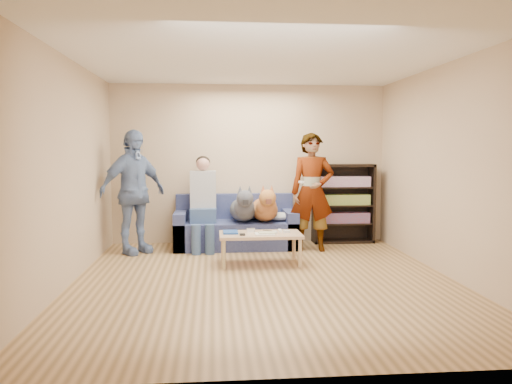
{
  "coord_description": "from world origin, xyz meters",
  "views": [
    {
      "loc": [
        -0.6,
        -5.74,
        1.56
      ],
      "look_at": [
        0.0,
        1.2,
        0.95
      ],
      "focal_mm": 35.0,
      "sensor_mm": 36.0,
      "label": 1
    }
  ],
  "objects": [
    {
      "name": "headphone_cup_a",
      "position": [
        0.23,
        0.85,
        0.43
      ],
      "size": [
        0.07,
        0.07,
        0.02
      ],
      "primitive_type": "cylinder",
      "color": "silver",
      "rests_on": "coffee_table"
    },
    {
      "name": "papers",
      "position": [
        0.08,
        0.77,
        0.43
      ],
      "size": [
        0.26,
        0.2,
        0.02
      ],
      "primitive_type": "cube",
      "color": "silver",
      "rests_on": "coffee_table"
    },
    {
      "name": "ceiling",
      "position": [
        0.0,
        0.0,
        2.6
      ],
      "size": [
        5.0,
        5.0,
        0.0
      ],
      "primitive_type": "plane",
      "rotation": [
        3.14,
        0.0,
        0.0
      ],
      "color": "white",
      "rests_on": "ground"
    },
    {
      "name": "pen_black",
      "position": [
        0.15,
        1.05,
        0.42
      ],
      "size": [
        0.13,
        0.08,
        0.01
      ],
      "primitive_type": "cylinder",
      "rotation": [
        0.0,
        1.57,
        -0.52
      ],
      "color": "black",
      "rests_on": "coffee_table"
    },
    {
      "name": "wall_front",
      "position": [
        0.0,
        -2.5,
        1.3
      ],
      "size": [
        4.5,
        0.0,
        4.5
      ],
      "primitive_type": "plane",
      "rotation": [
        -1.57,
        0.0,
        0.0
      ],
      "color": "tan",
      "rests_on": "ground"
    },
    {
      "name": "wallet",
      "position": [
        -0.22,
        0.75,
        0.43
      ],
      "size": [
        0.07,
        0.12,
        0.02
      ],
      "primitive_type": "cube",
      "color": "black",
      "rests_on": "coffee_table"
    },
    {
      "name": "bookshelf",
      "position": [
        1.55,
        2.33,
        0.68
      ],
      "size": [
        1.0,
        0.34,
        1.3
      ],
      "color": "black",
      "rests_on": "ground"
    },
    {
      "name": "person_seated",
      "position": [
        -0.75,
        1.97,
        0.77
      ],
      "size": [
        0.4,
        0.73,
        1.47
      ],
      "color": "#39527F",
      "rests_on": "sofa"
    },
    {
      "name": "ground",
      "position": [
        0.0,
        0.0,
        0.0
      ],
      "size": [
        5.0,
        5.0,
        0.0
      ],
      "primitive_type": "plane",
      "color": "olive",
      "rests_on": "ground"
    },
    {
      "name": "magazine",
      "position": [
        0.11,
        0.79,
        0.44
      ],
      "size": [
        0.22,
        0.17,
        0.01
      ],
      "primitive_type": "cube",
      "color": "#B6B391",
      "rests_on": "coffee_table"
    },
    {
      "name": "controller_b",
      "position": [
        0.39,
        0.89,
        0.43
      ],
      "size": [
        0.09,
        0.06,
        0.03
      ],
      "primitive_type": "cube",
      "color": "silver",
      "rests_on": "coffee_table"
    },
    {
      "name": "wall_left",
      "position": [
        -2.25,
        0.0,
        1.3
      ],
      "size": [
        0.0,
        5.0,
        5.0
      ],
      "primitive_type": "plane",
      "rotation": [
        1.57,
        0.0,
        1.57
      ],
      "color": "tan",
      "rests_on": "ground"
    },
    {
      "name": "sofa",
      "position": [
        -0.25,
        2.1,
        0.28
      ],
      "size": [
        1.9,
        0.85,
        0.82
      ],
      "color": "#515B93",
      "rests_on": "ground"
    },
    {
      "name": "wall_back",
      "position": [
        0.0,
        2.5,
        1.3
      ],
      "size": [
        4.5,
        0.0,
        4.5
      ],
      "primitive_type": "plane",
      "rotation": [
        1.57,
        0.0,
        0.0
      ],
      "color": "tan",
      "rests_on": "ground"
    },
    {
      "name": "controller_a",
      "position": [
        0.31,
        0.97,
        0.43
      ],
      "size": [
        0.04,
        0.13,
        0.03
      ],
      "primitive_type": "cube",
      "color": "white",
      "rests_on": "coffee_table"
    },
    {
      "name": "person_standing_right",
      "position": [
        0.9,
        1.71,
        0.9
      ],
      "size": [
        0.69,
        0.49,
        1.8
      ],
      "primitive_type": "imported",
      "rotation": [
        0.0,
        0.0,
        -0.09
      ],
      "color": "gray",
      "rests_on": "ground"
    },
    {
      "name": "held_controller",
      "position": [
        0.7,
        1.51,
        1.07
      ],
      "size": [
        0.07,
        0.13,
        0.03
      ],
      "primitive_type": "cube",
      "rotation": [
        0.0,
        0.0,
        0.26
      ],
      "color": "white",
      "rests_on": "person_standing_right"
    },
    {
      "name": "pen_orange",
      "position": [
        0.01,
        0.71,
        0.42
      ],
      "size": [
        0.13,
        0.06,
        0.01
      ],
      "primitive_type": "cylinder",
      "rotation": [
        0.0,
        1.57,
        0.35
      ],
      "color": "#C45F1B",
      "rests_on": "coffee_table"
    },
    {
      "name": "blanket",
      "position": [
        0.45,
        1.99,
        0.49
      ],
      "size": [
        0.37,
        0.31,
        0.13
      ],
      "primitive_type": "ellipsoid",
      "color": "#B6B6BB",
      "rests_on": "sofa"
    },
    {
      "name": "coffee_table",
      "position": [
        0.03,
        0.87,
        0.37
      ],
      "size": [
        1.1,
        0.6,
        0.42
      ],
      "color": "#D4A982",
      "rests_on": "ground"
    },
    {
      "name": "camera_silver",
      "position": [
        -0.09,
        0.99,
        0.45
      ],
      "size": [
        0.11,
        0.06,
        0.05
      ],
      "primitive_type": "cube",
      "color": "silver",
      "rests_on": "coffee_table"
    },
    {
      "name": "wall_right",
      "position": [
        2.25,
        0.0,
        1.3
      ],
      "size": [
        0.0,
        5.0,
        5.0
      ],
      "primitive_type": "plane",
      "rotation": [
        1.57,
        0.0,
        -1.57
      ],
      "color": "tan",
      "rests_on": "ground"
    },
    {
      "name": "notebook_blue",
      "position": [
        -0.37,
        0.92,
        0.43
      ],
      "size": [
        0.2,
        0.26,
        0.03
      ],
      "primitive_type": "cube",
      "color": "#1C459A",
      "rests_on": "coffee_table"
    },
    {
      "name": "person_standing_left",
      "position": [
        -1.78,
        1.73,
        0.92
      ],
      "size": [
        1.1,
        1.05,
        1.84
      ],
      "primitive_type": "imported",
      "rotation": [
        0.0,
        0.0,
        0.73
      ],
      "color": "#7B8CC5",
      "rests_on": "ground"
    },
    {
      "name": "dog_gray",
      "position": [
        -0.13,
        1.92,
        0.64
      ],
      "size": [
        0.41,
        1.25,
        0.6
      ],
      "color": "#52545D",
      "rests_on": "sofa"
    },
    {
      "name": "dog_tan",
      "position": [
        0.2,
        1.91,
        0.64
      ],
      "size": [
        0.41,
        1.17,
        0.6
      ],
      "color": "#AE6F35",
      "rests_on": "sofa"
    },
    {
      "name": "headphone_cup_b",
      "position": [
        0.23,
        0.93,
        0.43
      ],
      "size": [
        0.07,
        0.07,
        0.02
      ],
      "primitive_type": "cylinder",
      "color": "white",
      "rests_on": "coffee_table"
    }
  ]
}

